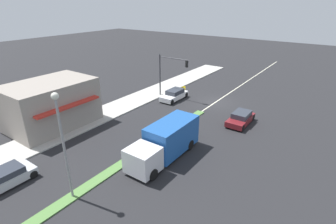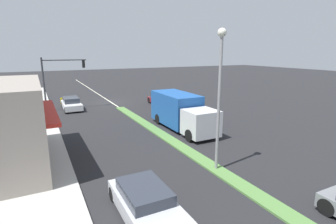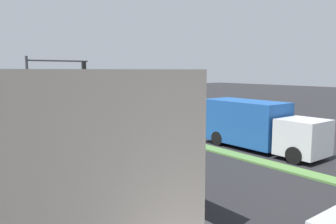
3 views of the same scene
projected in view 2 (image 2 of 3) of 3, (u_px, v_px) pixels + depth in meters
name	position (u px, v px, depth m)	size (l,w,h in m)	color
ground_plane	(180.00, 147.00, 17.83)	(160.00, 160.00, 0.00)	#232326
sidewalk_right	(32.00, 177.00, 13.40)	(4.00, 73.00, 0.12)	#B2AFA8
median_strip	(296.00, 220.00, 10.01)	(0.90, 46.00, 0.10)	#568442
lane_marking_center	(111.00, 102.00, 33.45)	(0.16, 60.00, 0.01)	beige
traffic_signal_main	(58.00, 75.00, 28.09)	(4.59, 0.34, 5.60)	#333338
street_lamp	(220.00, 83.00, 13.30)	(0.44, 0.44, 7.37)	gray
pedestrian	(13.00, 136.00, 17.10)	(0.34, 0.34, 1.63)	#282D42
warning_aframe_sign	(63.00, 101.00, 31.70)	(0.45, 0.53, 0.84)	yellow
delivery_truck	(181.00, 111.00, 21.75)	(2.44, 7.50, 2.87)	silver
sedan_silver	(146.00, 203.00, 10.20)	(1.92, 4.34, 1.24)	#B7BABF
sedan_maroon	(161.00, 100.00, 31.72)	(1.87, 4.09, 1.30)	maroon
van_white	(71.00, 104.00, 29.10)	(1.83, 4.35, 1.34)	silver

